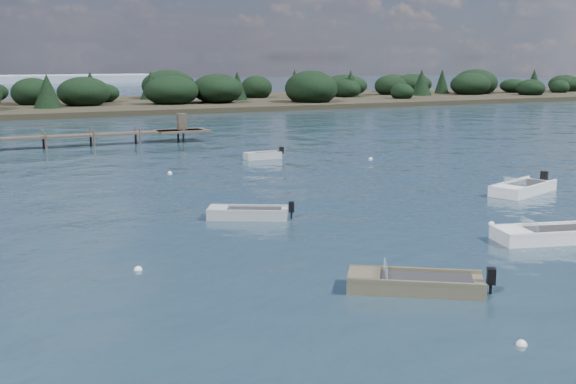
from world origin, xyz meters
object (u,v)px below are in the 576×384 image
dinghy_mid_white_b (523,190)px  dinghy_mid_grey (248,215)px  dinghy_near_olive (415,286)px  dinghy_mid_white_a (552,237)px  tender_far_grey_b (263,157)px

dinghy_mid_white_b → dinghy_mid_grey: (-17.65, 0.89, -0.03)m
dinghy_near_olive → dinghy_mid_white_b: (16.86, 12.45, 0.02)m
dinghy_mid_white_a → tender_far_grey_b: 29.92m
dinghy_mid_grey → tender_far_grey_b: 21.87m
dinghy_mid_white_a → dinghy_mid_white_b: bearing=52.5°
dinghy_mid_grey → tender_far_grey_b: size_ratio=1.29×
dinghy_mid_white_a → dinghy_mid_white_b: dinghy_mid_white_b is taller
dinghy_mid_white_a → tender_far_grey_b: dinghy_mid_white_a is taller
tender_far_grey_b → dinghy_mid_white_a: bearing=-88.2°
dinghy_mid_white_b → dinghy_near_olive: bearing=-143.6°
dinghy_mid_grey → dinghy_mid_white_a: bearing=-44.3°
dinghy_near_olive → tender_far_grey_b: size_ratio=1.47×
dinghy_mid_white_b → dinghy_mid_white_a: bearing=-127.5°
dinghy_mid_white_a → dinghy_mid_grey: dinghy_mid_white_a is taller
dinghy_mid_grey → dinghy_near_olive: bearing=-86.6°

